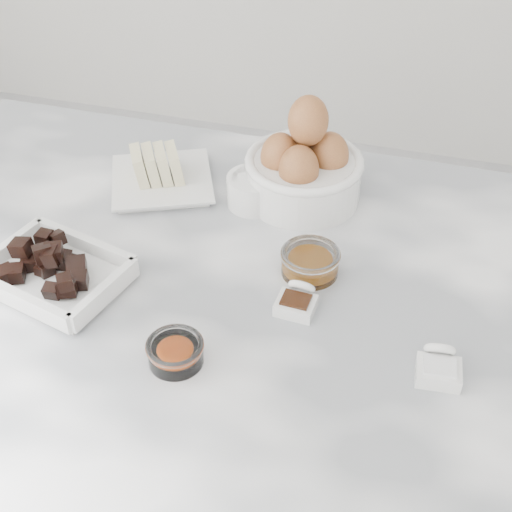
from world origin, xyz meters
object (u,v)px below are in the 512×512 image
(butter_plate, at_px, (160,173))
(chocolate_dish, at_px, (54,271))
(sugar_ramekin, at_px, (253,189))
(egg_bowl, at_px, (304,167))
(honey_bowl, at_px, (310,262))
(zest_bowl, at_px, (175,351))
(salt_spoon, at_px, (439,366))
(vanilla_spoon, at_px, (297,301))

(butter_plate, bearing_deg, chocolate_dish, -100.36)
(sugar_ramekin, bearing_deg, egg_bowl, 27.92)
(sugar_ramekin, xyz_separation_m, honey_bowl, (0.12, -0.14, -0.01))
(chocolate_dish, bearing_deg, zest_bowl, -23.02)
(sugar_ramekin, relative_size, salt_spoon, 1.23)
(chocolate_dish, bearing_deg, sugar_ramekin, 50.50)
(chocolate_dish, xyz_separation_m, butter_plate, (0.05, 0.26, 0.00))
(honey_bowl, bearing_deg, chocolate_dish, -160.44)
(sugar_ramekin, height_order, zest_bowl, sugar_ramekin)
(vanilla_spoon, relative_size, salt_spoon, 0.95)
(chocolate_dish, distance_m, butter_plate, 0.27)
(honey_bowl, xyz_separation_m, salt_spoon, (0.19, -0.14, -0.01))
(sugar_ramekin, height_order, salt_spoon, sugar_ramekin)
(egg_bowl, xyz_separation_m, salt_spoon, (0.24, -0.31, -0.04))
(egg_bowl, bearing_deg, honey_bowl, -73.82)
(egg_bowl, relative_size, salt_spoon, 2.74)
(butter_plate, distance_m, honey_bowl, 0.32)
(sugar_ramekin, bearing_deg, chocolate_dish, -129.50)
(zest_bowl, bearing_deg, sugar_ramekin, 90.06)
(chocolate_dish, height_order, sugar_ramekin, same)
(sugar_ramekin, bearing_deg, butter_plate, 176.68)
(butter_plate, relative_size, sugar_ramekin, 2.54)
(egg_bowl, height_order, vanilla_spoon, egg_bowl)
(vanilla_spoon, bearing_deg, zest_bowl, -132.49)
(sugar_ramekin, xyz_separation_m, zest_bowl, (0.00, -0.34, -0.01))
(butter_plate, xyz_separation_m, egg_bowl, (0.23, 0.03, 0.03))
(sugar_ramekin, bearing_deg, salt_spoon, -41.63)
(honey_bowl, distance_m, zest_bowl, 0.24)
(chocolate_dish, xyz_separation_m, honey_bowl, (0.33, 0.12, -0.00))
(chocolate_dish, xyz_separation_m, egg_bowl, (0.28, 0.29, 0.04))
(butter_plate, height_order, sugar_ramekin, butter_plate)
(salt_spoon, bearing_deg, butter_plate, 148.84)
(chocolate_dish, height_order, egg_bowl, egg_bowl)
(chocolate_dish, distance_m, salt_spoon, 0.52)
(chocolate_dish, distance_m, honey_bowl, 0.35)
(egg_bowl, relative_size, honey_bowl, 2.20)
(chocolate_dish, bearing_deg, butter_plate, 79.64)
(butter_plate, xyz_separation_m, honey_bowl, (0.28, -0.15, -0.00))
(butter_plate, height_order, zest_bowl, butter_plate)
(honey_bowl, bearing_deg, sugar_ramekin, 131.69)
(sugar_ramekin, relative_size, vanilla_spoon, 1.30)
(chocolate_dish, xyz_separation_m, salt_spoon, (0.52, -0.02, -0.01))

